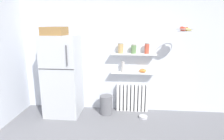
% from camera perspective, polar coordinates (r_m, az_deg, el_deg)
% --- Properties ---
extents(back_wall, '(7.04, 0.10, 2.60)m').
position_cam_1_polar(back_wall, '(4.34, 1.87, 4.58)').
color(back_wall, silver).
rests_on(back_wall, ground_plane).
extents(refrigerator, '(0.74, 0.71, 1.93)m').
position_cam_1_polar(refrigerator, '(4.28, -14.73, -1.23)').
color(refrigerator, '#B7BABF').
rests_on(refrigerator, ground_plane).
extents(radiator, '(0.72, 0.12, 0.63)m').
position_cam_1_polar(radiator, '(4.47, 6.14, -8.35)').
color(radiator, white).
rests_on(radiator, ground_plane).
extents(wall_shelf_lower, '(0.99, 0.22, 0.02)m').
position_cam_1_polar(wall_shelf_lower, '(4.25, 6.35, -0.76)').
color(wall_shelf_lower, white).
extents(wall_shelf_upper, '(0.99, 0.22, 0.02)m').
position_cam_1_polar(wall_shelf_upper, '(4.17, 6.50, 4.80)').
color(wall_shelf_upper, white).
extents(storage_jar_0, '(0.11, 0.11, 0.22)m').
position_cam_1_polar(storage_jar_0, '(4.15, 2.63, 6.56)').
color(storage_jar_0, tan).
rests_on(storage_jar_0, wall_shelf_upper).
extents(storage_jar_1, '(0.11, 0.11, 0.20)m').
position_cam_1_polar(storage_jar_1, '(4.15, 6.55, 6.31)').
color(storage_jar_1, '#5B7F4C').
rests_on(storage_jar_1, wall_shelf_upper).
extents(storage_jar_2, '(0.10, 0.10, 0.23)m').
position_cam_1_polar(storage_jar_2, '(4.16, 10.46, 6.41)').
color(storage_jar_2, '#C64C38').
rests_on(storage_jar_2, wall_shelf_upper).
extents(vase, '(0.07, 0.07, 0.23)m').
position_cam_1_polar(vase, '(4.22, 3.31, 1.00)').
color(vase, '#B2ADA8').
rests_on(vase, wall_shelf_lower).
extents(shelf_bowl, '(0.16, 0.16, 0.07)m').
position_cam_1_polar(shelf_bowl, '(4.25, 9.21, -0.18)').
color(shelf_bowl, orange).
rests_on(shelf_bowl, wall_shelf_lower).
extents(trash_bin, '(0.28, 0.28, 0.43)m').
position_cam_1_polar(trash_bin, '(4.34, -1.78, -10.41)').
color(trash_bin, slate).
rests_on(trash_bin, ground_plane).
extents(pet_food_bowl, '(0.18, 0.18, 0.05)m').
position_cam_1_polar(pet_food_bowl, '(4.28, 9.38, -13.76)').
color(pet_food_bowl, '#B7B7BC').
rests_on(pet_food_bowl, ground_plane).
extents(hanging_fruit_basket, '(0.33, 0.33, 0.09)m').
position_cam_1_polar(hanging_fruit_basket, '(3.93, 21.02, 11.35)').
color(hanging_fruit_basket, '#B2B2B7').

